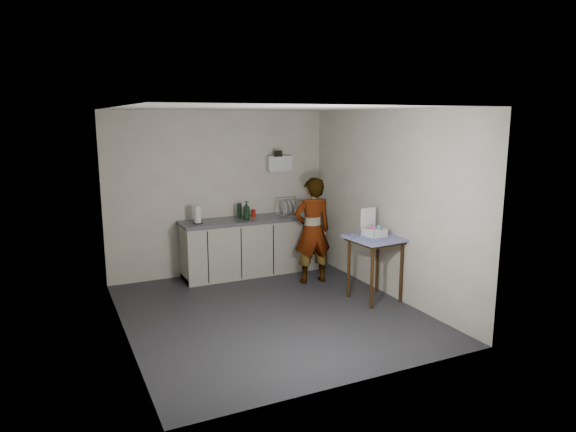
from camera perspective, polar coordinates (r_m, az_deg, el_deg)
name	(u,v)px	position (r m, az deg, el deg)	size (l,w,h in m)	color
ground	(270,312)	(6.79, -1.99, -10.63)	(4.00, 4.00, 0.00)	#2C2C31
wall_back	(220,193)	(8.27, -7.55, 2.53)	(3.60, 0.02, 2.60)	beige
wall_right	(387,204)	(7.31, 10.92, 1.33)	(0.02, 4.00, 2.60)	beige
wall_left	(121,227)	(5.97, -18.05, -1.17)	(0.02, 4.00, 2.60)	beige
ceiling	(269,109)	(6.32, -2.15, 11.83)	(3.60, 4.00, 0.01)	white
kitchen_counter	(251,248)	(8.30, -4.15, -3.52)	(2.24, 0.62, 0.91)	black
wall_shelf	(279,163)	(8.51, -1.03, 5.88)	(0.42, 0.18, 0.37)	white
side_table	(376,245)	(7.11, 9.70, -3.21)	(0.74, 0.74, 0.89)	#38220C
standing_man	(312,230)	(7.77, 2.72, -1.62)	(0.59, 0.39, 1.62)	#B2A593
soap_bottle	(246,211)	(8.04, -4.64, 0.61)	(0.11, 0.12, 0.30)	black
soda_can	(253,213)	(8.28, -3.86, 0.31)	(0.07, 0.07, 0.13)	red
dark_bottle	(239,211)	(8.17, -5.42, 0.58)	(0.07, 0.07, 0.25)	black
paper_towel	(198,215)	(7.87, -10.02, 0.11)	(0.15, 0.15, 0.27)	black
dish_rack	(289,211)	(8.46, 0.09, 0.57)	(0.40, 0.30, 0.28)	silver
bakery_box	(374,230)	(7.14, 9.49, -1.52)	(0.30, 0.30, 0.37)	white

